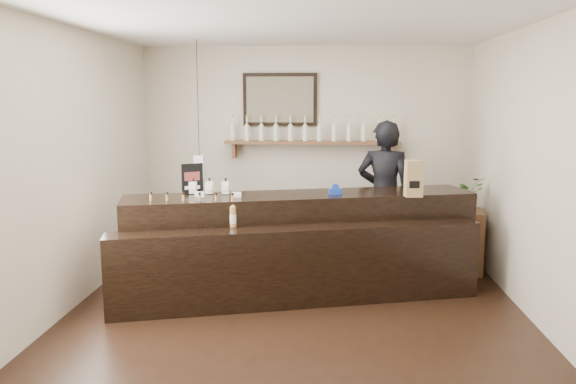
# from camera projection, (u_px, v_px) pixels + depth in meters

# --- Properties ---
(ground) EXTENTS (5.00, 5.00, 0.00)m
(ground) POSITION_uv_depth(u_px,v_px,m) (296.00, 311.00, 5.60)
(ground) COLOR black
(ground) RESTS_ON ground
(room_shell) EXTENTS (5.00, 5.00, 5.00)m
(room_shell) POSITION_uv_depth(u_px,v_px,m) (297.00, 140.00, 5.32)
(room_shell) COLOR beige
(room_shell) RESTS_ON ground
(back_wall_decor) EXTENTS (2.66, 0.96, 1.69)m
(back_wall_decor) POSITION_uv_depth(u_px,v_px,m) (294.00, 124.00, 7.66)
(back_wall_decor) COLOR brown
(back_wall_decor) RESTS_ON ground
(counter) EXTENTS (3.85, 1.95, 1.24)m
(counter) POSITION_uv_depth(u_px,v_px,m) (300.00, 248.00, 6.07)
(counter) COLOR black
(counter) RESTS_ON ground
(promo_sign) EXTENTS (0.22, 0.13, 0.33)m
(promo_sign) POSITION_uv_depth(u_px,v_px,m) (192.00, 179.00, 6.10)
(promo_sign) COLOR black
(promo_sign) RESTS_ON counter
(paper_bag) EXTENTS (0.19, 0.15, 0.39)m
(paper_bag) POSITION_uv_depth(u_px,v_px,m) (414.00, 179.00, 5.92)
(paper_bag) COLOR #9F744C
(paper_bag) RESTS_ON counter
(tape_dispenser) EXTENTS (0.15, 0.08, 0.12)m
(tape_dispenser) POSITION_uv_depth(u_px,v_px,m) (335.00, 190.00, 6.08)
(tape_dispenser) COLOR #173AA4
(tape_dispenser) RESTS_ON counter
(side_cabinet) EXTENTS (0.45, 0.57, 0.76)m
(side_cabinet) POSITION_uv_depth(u_px,v_px,m) (465.00, 241.00, 6.85)
(side_cabinet) COLOR brown
(side_cabinet) RESTS_ON ground
(potted_plant) EXTENTS (0.47, 0.45, 0.41)m
(potted_plant) POSITION_uv_depth(u_px,v_px,m) (468.00, 194.00, 6.76)
(potted_plant) COLOR #3A6528
(potted_plant) RESTS_ON side_cabinet
(shopkeeper) EXTENTS (0.85, 0.66, 2.08)m
(shopkeeper) POSITION_uv_depth(u_px,v_px,m) (385.00, 185.00, 6.89)
(shopkeeper) COLOR black
(shopkeeper) RESTS_ON ground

